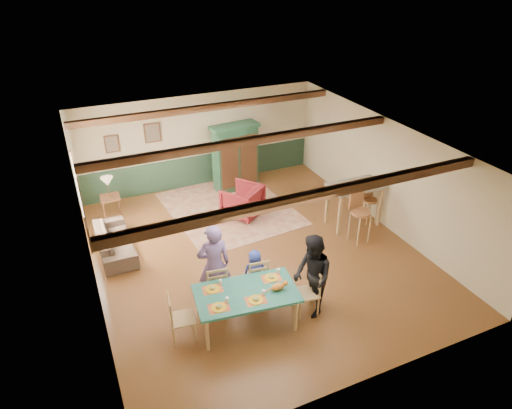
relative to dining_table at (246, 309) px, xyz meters
name	(u,v)px	position (x,y,z in m)	size (l,w,h in m)	color
floor	(255,253)	(1.09, 2.05, -0.38)	(8.00, 8.00, 0.00)	brown
wall_back	(199,141)	(1.09, 6.05, 0.97)	(7.00, 0.02, 2.70)	beige
wall_left	(87,238)	(-2.41, 2.05, 0.97)	(0.02, 8.00, 2.70)	beige
wall_right	(386,174)	(4.59, 2.05, 0.97)	(0.02, 8.00, 2.70)	beige
ceiling	(255,144)	(1.09, 2.05, 2.32)	(7.00, 8.00, 0.02)	white
wainscot_back	(201,170)	(1.09, 6.03, 0.07)	(6.95, 0.03, 0.90)	#1C3424
ceiling_beam_front	(312,196)	(1.09, -0.25, 2.23)	(6.95, 0.16, 0.16)	#321C0E
ceiling_beam_mid	(248,141)	(1.09, 2.45, 2.23)	(6.95, 0.16, 0.16)	#321C0E
ceiling_beam_back	(208,108)	(1.09, 5.05, 2.23)	(6.95, 0.16, 0.16)	#321C0E
window_left	(78,191)	(-2.38, 3.75, 1.17)	(0.06, 1.60, 1.30)	white
picture_left_wall	(89,235)	(-2.38, 1.45, 1.37)	(0.04, 0.42, 0.52)	#796C58
picture_back_a	(153,133)	(-0.21, 6.02, 1.42)	(0.45, 0.04, 0.55)	#796C58
picture_back_b	(112,144)	(-1.31, 6.02, 1.27)	(0.38, 0.04, 0.48)	#796C58
dining_table	(246,309)	(0.00, 0.00, 0.00)	(1.84, 1.02, 0.76)	#21685A
dining_chair_far_left	(216,284)	(-0.31, 0.78, 0.10)	(0.43, 0.45, 0.97)	tan
dining_chair_far_right	(256,276)	(0.50, 0.68, 0.10)	(0.43, 0.45, 0.97)	tan
dining_chair_end_left	(182,318)	(-1.16, 0.15, 0.10)	(0.43, 0.45, 0.97)	tan
dining_chair_end_right	(306,292)	(1.16, -0.15, 0.10)	(0.43, 0.45, 0.97)	tan
person_man	(214,265)	(-0.30, 0.86, 0.50)	(0.64, 0.42, 1.76)	#725998
person_woman	(312,276)	(1.26, -0.16, 0.46)	(0.82, 0.64, 1.68)	black
person_child	(255,273)	(0.51, 0.76, 0.13)	(0.50, 0.33, 1.02)	navy
cat	(278,286)	(0.54, -0.17, 0.47)	(0.37, 0.14, 0.18)	orange
place_setting_near_left	(219,306)	(-0.59, -0.18, 0.44)	(0.41, 0.31, 0.11)	gold
place_setting_near_center	(256,298)	(0.07, -0.27, 0.44)	(0.41, 0.31, 0.11)	gold
place_setting_far_left	(212,287)	(-0.52, 0.32, 0.44)	(0.41, 0.31, 0.11)	gold
place_setting_far_right	(271,276)	(0.59, 0.18, 0.44)	(0.41, 0.31, 0.11)	gold
area_rug	(229,208)	(1.29, 4.25, -0.38)	(3.02, 3.58, 0.01)	beige
armoire	(235,157)	(1.92, 5.34, 0.59)	(1.37, 0.55, 1.94)	#163825
armchair	(242,201)	(1.49, 3.80, 0.04)	(0.89, 0.92, 0.84)	#4E0F17
sofa	(115,241)	(-1.85, 3.44, -0.10)	(1.91, 0.74, 0.56)	#44342A
end_table	(112,207)	(-1.67, 5.07, -0.08)	(0.49, 0.49, 0.60)	#321C0E
table_lamp	(108,187)	(-1.67, 5.07, 0.50)	(0.31, 0.31, 0.55)	beige
counter_table	(354,205)	(3.86, 2.23, 0.17)	(1.34, 0.78, 1.11)	tan
bar_stool_left	(360,218)	(3.55, 1.52, 0.25)	(0.45, 0.49, 1.26)	#A2683F
bar_stool_right	(370,204)	(4.32, 2.17, 0.12)	(0.35, 0.39, 1.00)	#A2683F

